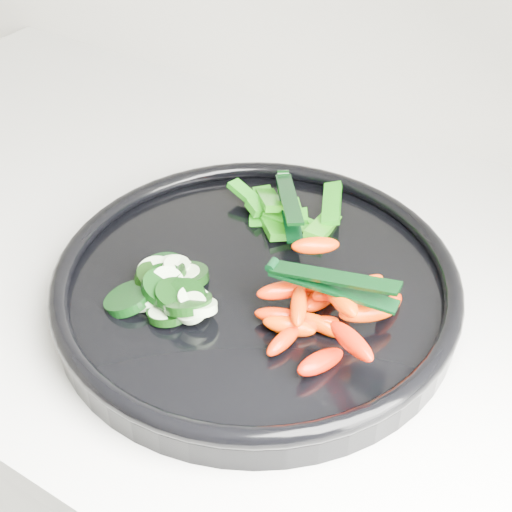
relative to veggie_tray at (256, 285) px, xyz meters
The scene contains 6 objects.
veggie_tray is the anchor object (origin of this frame).
cucumber_pile 0.08m from the veggie_tray, 135.82° to the right, with size 0.12×0.11×0.04m.
carrot_pile 0.08m from the veggie_tray, 10.89° to the right, with size 0.13×0.15×0.06m.
pepper_pile 0.10m from the veggie_tray, 105.14° to the left, with size 0.13×0.11×0.04m.
tong_carrot 0.10m from the veggie_tray, 10.57° to the right, with size 0.11×0.03×0.02m.
tong_pepper 0.10m from the veggie_tray, 102.93° to the left, with size 0.08×0.10×0.02m.
Camera 1 is at (-0.07, 1.23, 1.39)m, focal length 50.00 mm.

